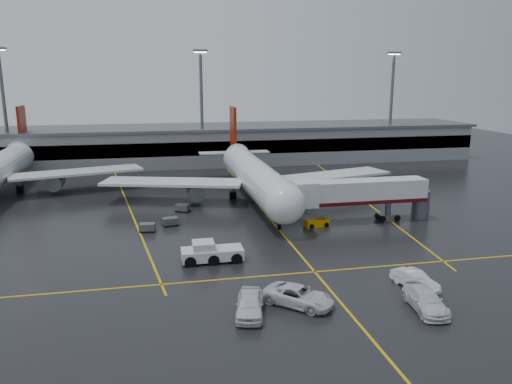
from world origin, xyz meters
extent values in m
plane|color=black|center=(0.00, 0.00, 0.00)|extent=(220.00, 220.00, 0.00)
cube|color=gold|center=(0.00, 0.00, 0.01)|extent=(0.25, 90.00, 0.02)
cube|color=gold|center=(0.00, -22.00, 0.01)|extent=(60.00, 0.25, 0.02)
cube|color=gold|center=(-20.00, 10.00, 0.01)|extent=(9.99, 69.35, 0.02)
cube|color=gold|center=(18.00, 10.00, 0.01)|extent=(7.57, 69.64, 0.02)
cube|color=gray|center=(0.00, 48.00, 4.00)|extent=(120.00, 18.00, 8.00)
cube|color=black|center=(0.00, 39.20, 4.50)|extent=(120.00, 0.40, 3.00)
cube|color=#595B60|center=(0.00, 48.00, 8.30)|extent=(122.00, 19.00, 0.60)
cylinder|color=#595B60|center=(-45.00, 42.00, 12.50)|extent=(0.70, 0.70, 25.00)
cylinder|color=#595B60|center=(-5.00, 42.00, 12.50)|extent=(0.70, 0.70, 25.00)
cube|color=#595B60|center=(-5.00, 42.00, 25.20)|extent=(3.00, 1.20, 0.50)
cube|color=#FFE5B2|center=(-5.00, 42.00, 24.90)|extent=(2.60, 0.90, 0.20)
cylinder|color=#595B60|center=(40.00, 42.00, 12.50)|extent=(0.70, 0.70, 25.00)
cube|color=#595B60|center=(40.00, 42.00, 25.20)|extent=(3.00, 1.20, 0.50)
cube|color=#FFE5B2|center=(40.00, 42.00, 24.90)|extent=(2.60, 0.90, 0.20)
cylinder|color=silver|center=(0.00, 8.00, 4.20)|extent=(5.20, 36.00, 5.20)
sphere|color=silver|center=(0.00, -10.00, 4.20)|extent=(5.20, 5.20, 5.20)
cone|color=silver|center=(0.00, 29.00, 4.80)|extent=(4.94, 8.00, 4.94)
cube|color=maroon|center=(0.00, 30.00, 9.70)|extent=(0.50, 5.50, 8.50)
cube|color=silver|center=(0.00, 29.00, 5.00)|extent=(14.00, 3.00, 0.25)
cube|color=silver|center=(-13.00, 10.00, 3.40)|extent=(22.80, 11.83, 0.40)
cube|color=silver|center=(13.00, 10.00, 3.40)|extent=(22.80, 11.83, 0.40)
cylinder|color=#595B60|center=(-9.50, 9.00, 2.00)|extent=(2.60, 4.50, 2.60)
cylinder|color=#595B60|center=(9.50, 9.00, 2.00)|extent=(2.60, 4.50, 2.60)
cylinder|color=#595B60|center=(0.00, -7.00, 1.00)|extent=(0.56, 0.56, 2.00)
cylinder|color=#595B60|center=(-3.20, 11.00, 1.00)|extent=(0.56, 0.56, 2.00)
cylinder|color=#595B60|center=(3.20, 11.00, 1.00)|extent=(0.56, 0.56, 2.00)
cylinder|color=black|center=(0.00, -7.00, 0.45)|extent=(0.40, 1.10, 1.10)
cylinder|color=black|center=(-3.20, 11.00, 0.55)|extent=(1.00, 1.40, 1.40)
cylinder|color=black|center=(3.20, 11.00, 0.55)|extent=(1.00, 1.40, 1.40)
cone|color=silver|center=(-42.00, 41.00, 4.80)|extent=(4.94, 8.00, 4.94)
cube|color=maroon|center=(-42.00, 42.00, 9.70)|extent=(0.50, 5.50, 8.50)
cube|color=silver|center=(-42.00, 41.00, 5.00)|extent=(14.00, 3.00, 0.25)
cube|color=silver|center=(-29.00, 22.00, 3.40)|extent=(22.80, 11.83, 0.40)
cylinder|color=#595B60|center=(-32.50, 21.00, 2.00)|extent=(2.60, 4.50, 2.60)
cylinder|color=#595B60|center=(-38.80, 23.00, 1.00)|extent=(0.56, 0.56, 2.00)
cylinder|color=black|center=(-38.80, 23.00, 0.55)|extent=(1.00, 1.40, 1.40)
cube|color=silver|center=(12.00, -6.00, 4.40)|extent=(18.00, 3.20, 3.00)
cube|color=#45080E|center=(12.00, -6.00, 3.10)|extent=(18.00, 3.30, 0.50)
cube|color=silver|center=(3.80, -6.00, 4.40)|extent=(3.00, 3.40, 3.30)
cylinder|color=#595B60|center=(16.00, -6.00, 1.50)|extent=(0.80, 0.80, 3.00)
cube|color=#595B60|center=(16.00, -6.00, 0.45)|extent=(2.60, 1.60, 0.90)
cylinder|color=#595B60|center=(21.00, -6.00, 2.00)|extent=(2.40, 2.40, 4.00)
cylinder|color=black|center=(14.90, -6.00, 0.45)|extent=(0.90, 1.80, 0.90)
cylinder|color=black|center=(17.10, -6.00, 0.45)|extent=(0.90, 1.80, 0.90)
cube|color=silver|center=(-9.94, -16.79, 0.85)|extent=(6.65, 2.66, 1.14)
cube|color=silver|center=(-10.89, -16.79, 1.80)|extent=(2.28, 2.28, 0.95)
cube|color=black|center=(-10.89, -16.79, 1.80)|extent=(2.05, 2.05, 0.85)
cylinder|color=black|center=(-12.41, -16.79, 0.52)|extent=(1.24, 2.85, 1.23)
cylinder|color=black|center=(-9.94, -16.79, 0.52)|extent=(1.24, 2.85, 1.23)
cylinder|color=black|center=(-7.47, -16.79, 0.52)|extent=(1.24, 2.85, 1.23)
cube|color=#D28D01|center=(5.34, -6.76, 0.51)|extent=(3.53, 1.93, 1.02)
cube|color=#595B60|center=(5.34, -6.76, 1.49)|extent=(3.32, 1.36, 1.17)
cylinder|color=black|center=(4.24, -6.95, 0.28)|extent=(0.90, 1.67, 0.65)
cylinder|color=black|center=(6.44, -6.58, 0.28)|extent=(0.90, 1.67, 0.65)
imported|color=silver|center=(-3.81, -28.95, 0.87)|extent=(6.55, 6.31, 1.73)
imported|color=silver|center=(6.61, -31.94, 0.86)|extent=(3.07, 6.17, 1.72)
imported|color=white|center=(8.00, -27.72, 0.82)|extent=(3.10, 5.27, 1.64)
imported|color=silver|center=(-8.32, -29.73, 0.95)|extent=(3.46, 5.93, 1.90)
cube|color=#595B60|center=(-13.90, -2.44, 0.65)|extent=(2.23, 1.70, 0.90)
cylinder|color=black|center=(-14.58, -3.10, 0.18)|extent=(0.40, 0.20, 0.40)
cylinder|color=black|center=(-13.01, -2.75, 0.18)|extent=(0.40, 0.20, 0.40)
cylinder|color=black|center=(-14.79, -2.13, 0.18)|extent=(0.40, 0.20, 0.40)
cylinder|color=black|center=(-13.23, -1.78, 0.18)|extent=(0.40, 0.20, 0.40)
cube|color=#595B60|center=(-16.93, -4.52, 0.65)|extent=(2.14, 1.53, 0.90)
cylinder|color=black|center=(-17.79, -4.92, 0.18)|extent=(0.40, 0.20, 0.40)
cylinder|color=black|center=(-16.20, -5.12, 0.18)|extent=(0.40, 0.20, 0.40)
cylinder|color=black|center=(-17.67, -3.93, 0.18)|extent=(0.40, 0.20, 0.40)
cylinder|color=black|center=(-16.08, -4.12, 0.18)|extent=(0.40, 0.20, 0.40)
cube|color=#595B60|center=(-11.87, 4.47, 0.65)|extent=(2.38, 2.11, 0.90)
cylinder|color=black|center=(-12.81, 4.42, 0.18)|extent=(0.40, 0.20, 0.40)
cylinder|color=black|center=(-11.42, 3.64, 0.18)|extent=(0.40, 0.20, 0.40)
cylinder|color=black|center=(-12.33, 5.30, 0.18)|extent=(0.40, 0.20, 0.40)
cylinder|color=black|center=(-10.93, 4.52, 0.18)|extent=(0.40, 0.20, 0.40)
camera|label=1|loc=(-15.56, -66.99, 19.38)|focal=34.43mm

